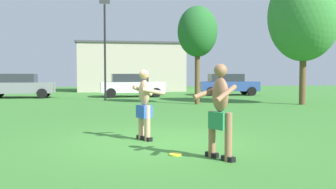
{
  "coord_description": "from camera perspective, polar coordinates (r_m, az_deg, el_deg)",
  "views": [
    {
      "loc": [
        -1.1,
        -8.34,
        1.52
      ],
      "look_at": [
        0.32,
        0.28,
        1.05
      ],
      "focal_mm": 39.72,
      "sensor_mm": 36.0,
      "label": 1
    }
  ],
  "objects": [
    {
      "name": "car_gray_far_end",
      "position": [
        26.15,
        -21.89,
        1.31
      ],
      "size": [
        4.34,
        2.1,
        1.58
      ],
      "color": "slate",
      "rests_on": "ground_plane"
    },
    {
      "name": "player_with_cap",
      "position": [
        8.6,
        -3.64,
        -1.11
      ],
      "size": [
        0.75,
        0.72,
        1.64
      ],
      "color": "black",
      "rests_on": "ground_plane"
    },
    {
      "name": "car_white_near_post",
      "position": [
        25.57,
        -5.62,
        1.48
      ],
      "size": [
        4.38,
        2.2,
        1.58
      ],
      "color": "white",
      "rests_on": "ground_plane"
    },
    {
      "name": "outbuilding_behind_lot",
      "position": [
        35.27,
        -5.7,
        4.2
      ],
      "size": [
        9.93,
        5.57,
        4.45
      ],
      "color": "#B2A893",
      "rests_on": "ground_plane"
    },
    {
      "name": "tree_left_field",
      "position": [
        19.25,
        4.54,
        9.52
      ],
      "size": [
        2.03,
        2.03,
        5.02
      ],
      "color": "brown",
      "rests_on": "ground_plane"
    },
    {
      "name": "frisbee",
      "position": [
        7.09,
        1.17,
        -9.19
      ],
      "size": [
        0.25,
        0.25,
        0.03
      ],
      "primitive_type": "cylinder",
      "color": "yellow",
      "rests_on": "ground_plane"
    },
    {
      "name": "player_in_green",
      "position": [
        6.69,
        7.97,
        -2.21
      ],
      "size": [
        0.77,
        0.79,
        1.71
      ],
      "color": "black",
      "rests_on": "ground_plane"
    },
    {
      "name": "lamp_post",
      "position": [
        22.11,
        -9.66,
        8.34
      ],
      "size": [
        0.6,
        0.24,
        5.84
      ],
      "color": "black",
      "rests_on": "ground_plane"
    },
    {
      "name": "tree_right_field",
      "position": [
        20.29,
        20.12,
        11.22
      ],
      "size": [
        3.57,
        3.57,
        6.77
      ],
      "color": "brown",
      "rests_on": "ground_plane"
    },
    {
      "name": "ground_plane",
      "position": [
        8.55,
        -1.83,
        -7.17
      ],
      "size": [
        80.0,
        80.0,
        0.0
      ],
      "primitive_type": "plane",
      "color": "#38752D"
    },
    {
      "name": "car_blue_mid_lot",
      "position": [
        27.93,
        9.13,
        1.59
      ],
      "size": [
        4.41,
        2.25,
        1.58
      ],
      "color": "#2D478C",
      "rests_on": "ground_plane"
    }
  ]
}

